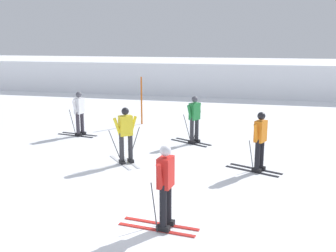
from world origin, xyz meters
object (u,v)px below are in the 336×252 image
Objects in this scene: skier_red at (165,185)px; skier_white at (79,112)px; skier_green at (194,118)px; trail_marker_pole at (142,101)px; skier_orange at (260,140)px; skier_yellow at (126,134)px.

skier_white is at bearing 127.41° from skier_red.
trail_marker_pole is (-2.83, 2.72, 0.13)m from skier_green.
trail_marker_pole reaches higher than skier_white.
skier_red is at bearing -52.59° from skier_white.
skier_white is 3.11m from trail_marker_pole.
skier_green is 0.82× the size of trail_marker_pole.
skier_red is at bearing -84.67° from skier_green.
skier_orange is at bearing -45.98° from trail_marker_pole.
skier_white is 1.00× the size of skier_yellow.
skier_yellow is at bearing -44.74° from skier_white.
skier_white is 1.00× the size of skier_green.
skier_yellow is 4.36m from skier_red.
skier_yellow and skier_red have the same top height.
trail_marker_pole is at bearing 102.89° from skier_yellow.
trail_marker_pole is at bearing 57.32° from skier_white.
skier_white and skier_red have the same top height.
trail_marker_pole is at bearing 134.02° from skier_orange.
skier_orange is 1.00× the size of skier_red.
skier_white is 1.00× the size of skier_red.
skier_orange is at bearing -21.67° from skier_white.
skier_green is at bearing -1.26° from skier_white.
skier_white is 4.15m from skier_yellow.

